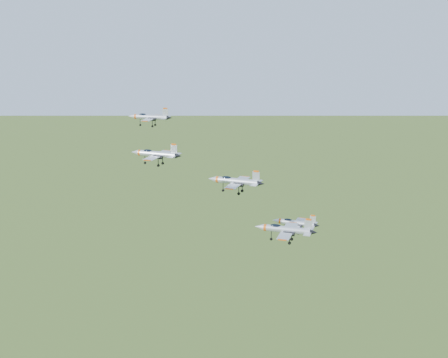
% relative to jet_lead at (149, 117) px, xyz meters
% --- Properties ---
extents(jet_lead, '(11.48, 9.51, 3.07)m').
position_rel_jet_lead_xyz_m(jet_lead, '(0.00, 0.00, 0.00)').
color(jet_lead, '#B3B9C1').
extents(jet_left_high, '(12.53, 10.32, 3.35)m').
position_rel_jet_lead_xyz_m(jet_left_high, '(28.02, -18.67, -9.25)').
color(jet_left_high, '#B3B9C1').
extents(jet_right_high, '(10.57, 8.71, 2.83)m').
position_rel_jet_lead_xyz_m(jet_right_high, '(16.92, -33.88, -0.96)').
color(jet_right_high, '#B3B9C1').
extents(jet_left_low, '(10.65, 8.79, 2.85)m').
position_rel_jet_lead_xyz_m(jet_left_low, '(39.85, -12.80, -19.14)').
color(jet_left_low, '#B3B9C1').
extents(jet_right_low, '(12.63, 10.38, 3.39)m').
position_rel_jet_lead_xyz_m(jet_right_low, '(40.28, -24.88, -16.51)').
color(jet_right_low, '#B3B9C1').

